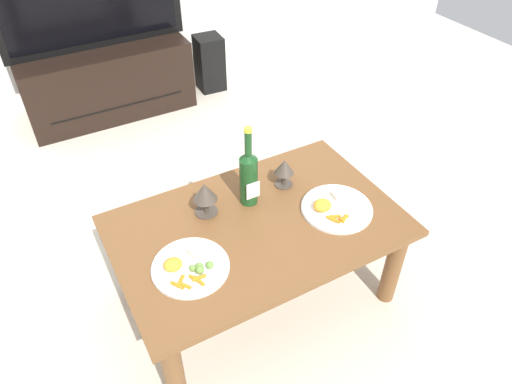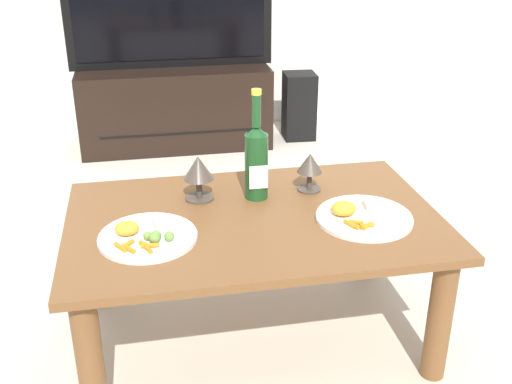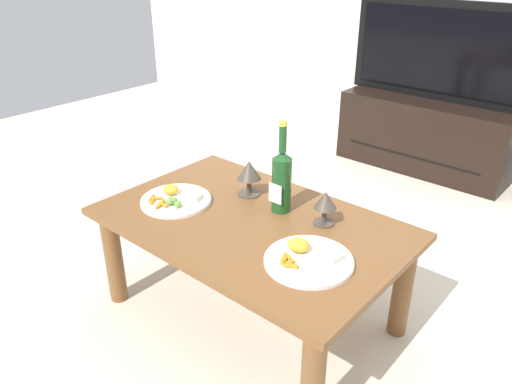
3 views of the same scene
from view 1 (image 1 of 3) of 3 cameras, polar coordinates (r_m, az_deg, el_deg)
ground_plane at (r=2.13m, az=0.17°, el=-12.05°), size 6.40×6.40×0.00m
dining_table at (r=1.86m, az=0.19°, el=-5.47°), size 1.09×0.69×0.42m
tv_stand at (r=3.37m, az=-17.53°, el=12.78°), size 1.06×0.47×0.45m
tv_screen at (r=3.18m, az=-19.46°, el=20.96°), size 1.12×0.05×0.58m
floor_speaker at (r=3.53m, az=-5.59°, el=15.17°), size 0.19×0.19×0.39m
wine_bottle at (r=1.82m, az=-0.90°, el=1.98°), size 0.07×0.07×0.35m
goblet_left at (r=1.80m, az=-6.16°, el=-0.19°), size 0.09×0.09×0.14m
goblet_right at (r=1.93m, az=3.42°, el=2.85°), size 0.08×0.08×0.13m
dinner_plate_left at (r=1.66m, az=-7.96°, el=-8.83°), size 0.27×0.27×0.05m
dinner_plate_right at (r=1.88m, az=9.52°, el=-1.84°), size 0.28×0.28×0.05m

